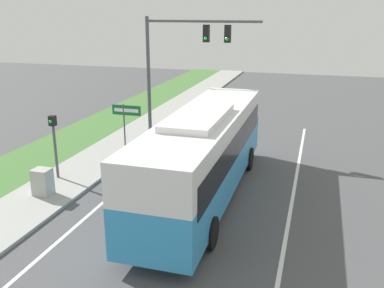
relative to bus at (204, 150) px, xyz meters
name	(u,v)px	position (x,y,z in m)	size (l,w,h in m)	color
ground_plane	(178,232)	(-0.11, -3.02, -2.04)	(80.00, 80.00, 0.00)	#4C4C4F
sidewalk	(25,207)	(-6.31, -3.02, -1.98)	(2.80, 80.00, 0.12)	#9E9E99
lane_divider_near	(85,218)	(-3.71, -3.02, -2.04)	(0.14, 30.00, 0.01)	silver
lane_divider_far	(284,247)	(3.49, -3.02, -2.04)	(0.14, 30.00, 0.01)	silver
bus	(204,150)	(0.00, 0.00, 0.00)	(2.74, 11.98, 3.69)	#3393D1
signal_gantry	(179,55)	(-3.31, 6.99, 2.94)	(6.39, 0.41, 7.00)	#4C4C51
pedestrian_signal	(54,137)	(-6.78, -0.08, -0.01)	(0.28, 0.34, 2.97)	#4C4C51
street_sign	(126,117)	(-5.52, 4.53, -0.13)	(1.62, 0.08, 2.59)	#4C4C51
utility_cabinet	(43,182)	(-6.27, -1.87, -1.37)	(0.70, 0.61, 1.09)	#A8A8A3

